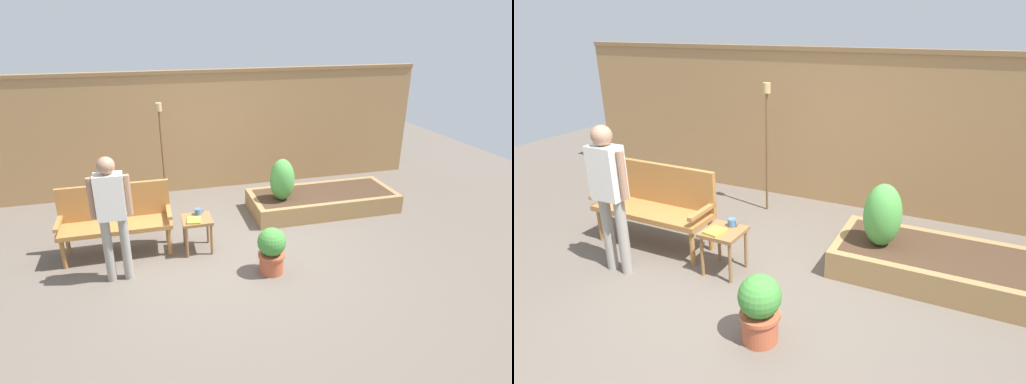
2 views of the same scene
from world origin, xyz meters
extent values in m
plane|color=#60564C|center=(0.00, 0.00, 0.00)|extent=(14.00, 14.00, 0.00)
cube|color=#A37A4C|center=(0.00, 2.60, 1.05)|extent=(8.40, 0.10, 2.10)
cube|color=olive|center=(0.00, 2.60, 2.13)|extent=(8.40, 0.14, 0.06)
cylinder|color=#A87038|center=(-0.76, 0.60, 0.20)|extent=(0.06, 0.06, 0.40)
cylinder|color=#A87038|center=(-0.76, 0.24, 0.20)|extent=(0.06, 0.06, 0.40)
cylinder|color=#A87038|center=(-2.08, 0.60, 0.20)|extent=(0.06, 0.06, 0.40)
cylinder|color=#A87038|center=(-2.08, 0.24, 0.20)|extent=(0.06, 0.06, 0.40)
cube|color=#A87038|center=(-1.42, 0.42, 0.43)|extent=(1.44, 0.48, 0.06)
cube|color=#A87038|center=(-1.42, 0.63, 0.70)|extent=(1.44, 0.06, 0.48)
cube|color=#A87038|center=(-2.11, 0.42, 0.56)|extent=(0.06, 0.48, 0.04)
cube|color=#A87038|center=(-0.73, 0.42, 0.56)|extent=(0.06, 0.48, 0.04)
cylinder|color=olive|center=(-0.21, 0.44, 0.22)|extent=(0.04, 0.04, 0.44)
cylinder|color=olive|center=(-0.21, 0.11, 0.22)|extent=(0.04, 0.04, 0.44)
cylinder|color=olive|center=(-0.54, 0.44, 0.22)|extent=(0.04, 0.04, 0.44)
cylinder|color=olive|center=(-0.54, 0.11, 0.22)|extent=(0.04, 0.04, 0.44)
cube|color=olive|center=(-0.38, 0.27, 0.46)|extent=(0.40, 0.40, 0.04)
cylinder|color=teal|center=(-0.34, 0.39, 0.52)|extent=(0.08, 0.08, 0.08)
torus|color=teal|center=(-0.30, 0.39, 0.52)|extent=(0.06, 0.01, 0.06)
cube|color=gold|center=(-0.42, 0.19, 0.49)|extent=(0.20, 0.22, 0.03)
cylinder|color=#B75638|center=(0.44, -0.52, 0.11)|extent=(0.30, 0.30, 0.23)
cylinder|color=#B75638|center=(0.44, -0.52, 0.25)|extent=(0.34, 0.34, 0.04)
sphere|color=#428938|center=(0.44, -0.52, 0.42)|extent=(0.36, 0.36, 0.36)
cube|color=#997547|center=(1.81, 0.64, 0.15)|extent=(2.40, 0.09, 0.30)
cube|color=#997547|center=(1.81, 1.55, 0.15)|extent=(2.40, 0.09, 0.30)
cube|color=#997547|center=(0.66, 1.10, 0.15)|extent=(0.09, 0.82, 0.30)
cube|color=#997547|center=(2.97, 1.10, 0.15)|extent=(0.09, 0.82, 0.30)
cube|color=#422D1E|center=(1.81, 1.10, 0.15)|extent=(2.22, 0.82, 0.30)
cylinder|color=brown|center=(1.07, 1.00, 0.33)|extent=(0.04, 0.04, 0.06)
ellipsoid|color=#4C9942|center=(1.07, 1.00, 0.63)|extent=(0.38, 0.38, 0.66)
cylinder|color=brown|center=(-0.69, 1.93, 0.81)|extent=(0.03, 0.03, 1.61)
cylinder|color=tan|center=(-0.69, 1.93, 1.68)|extent=(0.10, 0.10, 0.13)
cylinder|color=gray|center=(-1.29, -0.19, 0.41)|extent=(0.11, 0.11, 0.82)
cylinder|color=gray|center=(-1.49, -0.19, 0.41)|extent=(0.11, 0.11, 0.82)
cube|color=silver|center=(-1.39, -0.19, 1.09)|extent=(0.32, 0.20, 0.54)
cylinder|color=#9E755B|center=(-1.19, -0.19, 1.09)|extent=(0.07, 0.07, 0.49)
cylinder|color=#9E755B|center=(-1.59, -0.19, 1.09)|extent=(0.07, 0.07, 0.49)
sphere|color=#9E755B|center=(-1.39, -0.19, 1.46)|extent=(0.20, 0.20, 0.20)
camera|label=1|loc=(-0.94, -4.89, 2.94)|focal=29.78mm
camera|label=2|loc=(1.75, -3.09, 2.44)|focal=30.26mm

